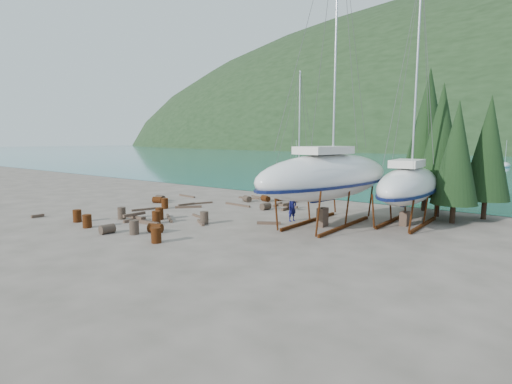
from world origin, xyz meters
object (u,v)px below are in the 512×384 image
Objects in this scene: large_sailboat_near at (328,176)px; worker at (292,208)px; large_sailboat_far at (409,185)px; small_sailboat_shore at (297,179)px.

large_sailboat_near is 10.75× the size of worker.
large_sailboat_near is 5.61m from large_sailboat_far.
large_sailboat_near is at bearing -34.67° from small_sailboat_shore.
small_sailboat_shore is 6.33× the size of worker.
worker is at bearing -154.30° from large_sailboat_far.
small_sailboat_shore is (-7.94, 8.81, -1.34)m from large_sailboat_near.
large_sailboat_near is 11.93m from small_sailboat_shore.
small_sailboat_shore reaches higher than worker.
worker is (5.35, -9.17, -1.05)m from small_sailboat_shore.
large_sailboat_far is at bearing -9.91° from small_sailboat_shore.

